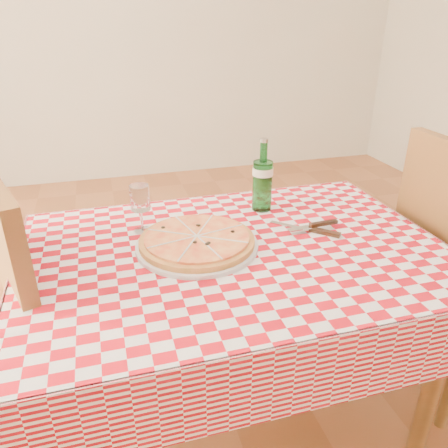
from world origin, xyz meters
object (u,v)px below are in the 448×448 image
object	(u,v)px
dining_table	(235,276)
pizza_plate	(197,240)
water_bottle	(263,175)
wine_glass	(141,209)

from	to	relation	value
dining_table	pizza_plate	bearing A→B (deg)	159.08
pizza_plate	water_bottle	world-z (taller)	water_bottle
dining_table	water_bottle	bearing A→B (deg)	55.33
dining_table	wine_glass	world-z (taller)	wine_glass
wine_glass	pizza_plate	bearing A→B (deg)	-47.25
water_bottle	pizza_plate	bearing A→B (deg)	-142.91
pizza_plate	wine_glass	distance (m)	0.23
wine_glass	dining_table	bearing A→B (deg)	-38.05
dining_table	pizza_plate	xyz separation A→B (m)	(-0.11, 0.04, 0.12)
water_bottle	wine_glass	bearing A→B (deg)	-172.07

